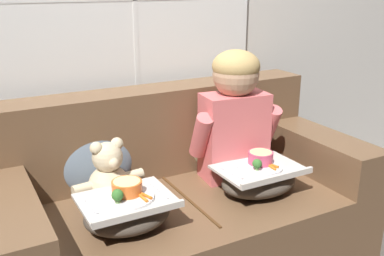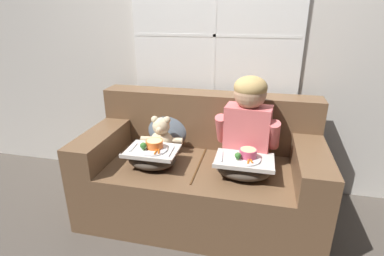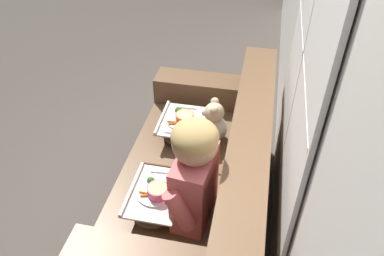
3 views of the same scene
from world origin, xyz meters
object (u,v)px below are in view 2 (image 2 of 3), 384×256
at_px(child_figure, 248,117).
at_px(lap_tray_teddy, 152,157).
at_px(couch, 202,172).
at_px(lap_tray_child, 244,167).
at_px(throw_pillow_behind_child, 248,131).
at_px(throw_pillow_behind_teddy, 168,124).
at_px(teddy_bear, 161,138).

bearing_deg(child_figure, lap_tray_teddy, -161.60).
height_order(couch, lap_tray_child, couch).
xyz_separation_m(couch, throw_pillow_behind_child, (0.33, 0.20, 0.30)).
relative_size(throw_pillow_behind_teddy, teddy_bear, 1.18).
bearing_deg(lap_tray_child, couch, 148.74).
relative_size(throw_pillow_behind_teddy, lap_tray_child, 1.00).
bearing_deg(teddy_bear, child_figure, 0.27).
distance_m(couch, child_figure, 0.59).
height_order(throw_pillow_behind_teddy, teddy_bear, throw_pillow_behind_teddy).
xyz_separation_m(couch, teddy_bear, (-0.33, 0.02, 0.26)).
xyz_separation_m(throw_pillow_behind_teddy, lap_tray_child, (0.67, -0.40, -0.10)).
distance_m(throw_pillow_behind_child, child_figure, 0.26).
relative_size(child_figure, lap_tray_teddy, 1.76).
xyz_separation_m(throw_pillow_behind_teddy, teddy_bear, (0.00, -0.18, -0.05)).
xyz_separation_m(child_figure, teddy_bear, (-0.66, -0.00, -0.23)).
bearing_deg(throw_pillow_behind_child, lap_tray_teddy, -148.80).
height_order(couch, throw_pillow_behind_child, couch).
bearing_deg(throw_pillow_behind_teddy, couch, -31.04).
relative_size(teddy_bear, lap_tray_teddy, 0.91).
bearing_deg(lap_tray_teddy, teddy_bear, 90.00).
height_order(child_figure, lap_tray_teddy, child_figure).
distance_m(throw_pillow_behind_teddy, teddy_bear, 0.19).
bearing_deg(lap_tray_child, throw_pillow_behind_teddy, 148.85).
relative_size(couch, teddy_bear, 5.22).
height_order(throw_pillow_behind_child, lap_tray_teddy, throw_pillow_behind_child).
distance_m(throw_pillow_behind_teddy, lap_tray_teddy, 0.41).
bearing_deg(throw_pillow_behind_child, throw_pillow_behind_teddy, 180.00).
relative_size(lap_tray_child, lap_tray_teddy, 1.07).
bearing_deg(throw_pillow_behind_teddy, teddy_bear, -89.85).
height_order(couch, lap_tray_teddy, couch).
relative_size(throw_pillow_behind_child, teddy_bear, 1.15).
xyz_separation_m(throw_pillow_behind_teddy, lap_tray_teddy, (0.00, -0.40, -0.10)).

